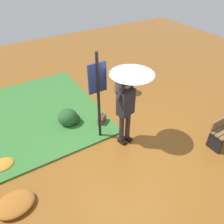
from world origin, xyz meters
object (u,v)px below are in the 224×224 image
Objects in this scene: person_with_umbrella at (129,87)px; handbag at (102,120)px; trash_bin at (121,81)px; info_sign_post at (98,88)px.

handbag is (-0.23, 0.87, -1.42)m from person_with_umbrella.
handbag is 0.44× the size of trash_bin.
person_with_umbrella is at bearing -75.18° from handbag.
info_sign_post reaches higher than trash_bin.
trash_bin reaches higher than handbag.
info_sign_post is 1.42m from handbag.
handbag is at bearing -140.21° from trash_bin.
info_sign_post is 2.76× the size of trash_bin.
person_with_umbrella is 0.89× the size of info_sign_post.
info_sign_post is at bearing -136.78° from trash_bin.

